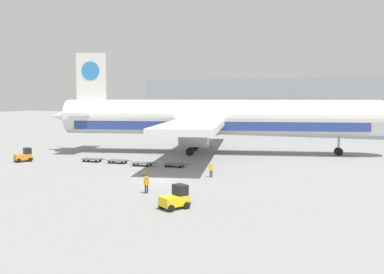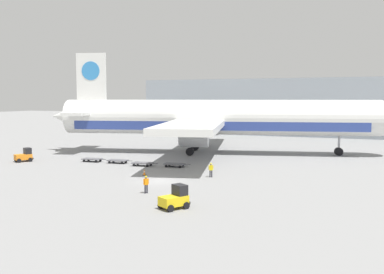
{
  "view_description": "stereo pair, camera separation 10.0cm",
  "coord_description": "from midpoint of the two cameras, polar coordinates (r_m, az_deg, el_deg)",
  "views": [
    {
      "loc": [
        20.88,
        -42.76,
        9.38
      ],
      "look_at": [
        -0.4,
        11.36,
        4.0
      ],
      "focal_mm": 40.0,
      "sensor_mm": 36.0,
      "label": 1
    },
    {
      "loc": [
        20.97,
        -42.72,
        9.38
      ],
      "look_at": [
        -0.4,
        11.36,
        4.0
      ],
      "focal_mm": 40.0,
      "sensor_mm": 36.0,
      "label": 2
    }
  ],
  "objects": [
    {
      "name": "ground_crew_far",
      "position": [
        50.57,
        2.5,
        -4.25
      ],
      "size": [
        0.55,
        0.32,
        1.71
      ],
      "rotation": [
        0.0,
        0.0,
        3.46
      ],
      "color": "black",
      "rests_on": "ground_plane"
    },
    {
      "name": "baggage_dolly_trail",
      "position": [
        58.04,
        -2.38,
        -3.63
      ],
      "size": [
        3.75,
        1.72,
        0.48
      ],
      "rotation": [
        0.0,
        0.0,
        0.08
      ],
      "color": "#56565B",
      "rests_on": "ground_plane"
    },
    {
      "name": "baggage_dolly_second",
      "position": [
        62.17,
        -9.93,
        -3.11
      ],
      "size": [
        3.75,
        1.72,
        0.48
      ],
      "rotation": [
        0.0,
        0.0,
        0.08
      ],
      "color": "#56565B",
      "rests_on": "ground_plane"
    },
    {
      "name": "traffic_cone_near",
      "position": [
        52.17,
        -6.42,
        -4.7
      ],
      "size": [
        0.4,
        0.4,
        0.74
      ],
      "color": "black",
      "rests_on": "ground_plane"
    },
    {
      "name": "baggage_dolly_third",
      "position": [
        59.21,
        -6.66,
        -3.48
      ],
      "size": [
        3.75,
        1.72,
        0.48
      ],
      "rotation": [
        0.0,
        0.0,
        0.08
      ],
      "color": "#56565B",
      "rests_on": "ground_plane"
    },
    {
      "name": "baggage_dolly_lead",
      "position": [
        64.31,
        -13.21,
        -2.89
      ],
      "size": [
        3.75,
        1.72,
        0.48
      ],
      "rotation": [
        0.0,
        0.0,
        0.08
      ],
      "color": "#56565B",
      "rests_on": "ground_plane"
    },
    {
      "name": "ground_crew_near",
      "position": [
        42.38,
        -6.18,
        -6.12
      ],
      "size": [
        0.4,
        0.47,
        1.74
      ],
      "rotation": [
        0.0,
        0.0,
        4.04
      ],
      "color": "black",
      "rests_on": "ground_plane"
    },
    {
      "name": "baggage_tug_foreground",
      "position": [
        67.43,
        -21.51,
        -2.33
      ],
      "size": [
        2.54,
        2.82,
        2.0
      ],
      "rotation": [
        0.0,
        0.0,
        1.03
      ],
      "color": "orange",
      "rests_on": "ground_plane"
    },
    {
      "name": "airplane_main",
      "position": [
        71.7,
        2.7,
        2.45
      ],
      "size": [
        57.1,
        48.52,
        17.0
      ],
      "rotation": [
        0.0,
        0.0,
        0.24
      ],
      "color": "white",
      "rests_on": "ground_plane"
    },
    {
      "name": "baggage_tug_mid",
      "position": [
        36.57,
        -2.26,
        -8.17
      ],
      "size": [
        2.55,
        2.82,
        2.0
      ],
      "rotation": [
        0.0,
        0.0,
        1.02
      ],
      "color": "yellow",
      "rests_on": "ground_plane"
    },
    {
      "name": "terminal_building",
      "position": [
        112.58,
        16.84,
        3.84
      ],
      "size": [
        90.0,
        18.2,
        14.0
      ],
      "color": "#9EA8B2",
      "rests_on": "ground_plane"
    },
    {
      "name": "ground_plane",
      "position": [
        48.5,
        -4.55,
        -5.88
      ],
      "size": [
        400.0,
        400.0,
        0.0
      ],
      "primitive_type": "plane",
      "color": "gray"
    }
  ]
}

